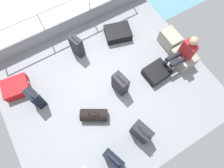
{
  "coord_description": "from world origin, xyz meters",
  "views": [
    {
      "loc": [
        1.51,
        -0.79,
        4.46
      ],
      "look_at": [
        0.04,
        0.09,
        0.25
      ],
      "focal_mm": 29.51,
      "sensor_mm": 36.0,
      "label": 1
    }
  ],
  "objects_px": {
    "suitcase_3": "(77,46)",
    "suitcase_7": "(36,98)",
    "suitcase_6": "(141,132)",
    "suitcase_1": "(113,159)",
    "cargo_crate_0": "(170,39)",
    "suitcase_2": "(157,72)",
    "suitcase_0": "(118,33)",
    "suitcase_5": "(120,84)",
    "duffel_bag": "(94,115)",
    "cargo_crate_1": "(183,58)",
    "suitcase_4": "(16,87)",
    "passenger_seated": "(183,53)"
  },
  "relations": [
    {
      "from": "passenger_seated",
      "to": "suitcase_6",
      "type": "bearing_deg",
      "value": -61.26
    },
    {
      "from": "cargo_crate_1",
      "to": "suitcase_5",
      "type": "distance_m",
      "value": 1.87
    },
    {
      "from": "passenger_seated",
      "to": "suitcase_2",
      "type": "distance_m",
      "value": 0.78
    },
    {
      "from": "suitcase_5",
      "to": "duffel_bag",
      "type": "height_order",
      "value": "suitcase_5"
    },
    {
      "from": "suitcase_4",
      "to": "suitcase_5",
      "type": "bearing_deg",
      "value": 59.57
    },
    {
      "from": "suitcase_0",
      "to": "suitcase_3",
      "type": "height_order",
      "value": "suitcase_3"
    },
    {
      "from": "passenger_seated",
      "to": "suitcase_4",
      "type": "relative_size",
      "value": 1.58
    },
    {
      "from": "suitcase_7",
      "to": "duffel_bag",
      "type": "distance_m",
      "value": 1.44
    },
    {
      "from": "suitcase_3",
      "to": "duffel_bag",
      "type": "distance_m",
      "value": 1.88
    },
    {
      "from": "suitcase_6",
      "to": "suitcase_0",
      "type": "bearing_deg",
      "value": 158.72
    },
    {
      "from": "suitcase_0",
      "to": "suitcase_1",
      "type": "relative_size",
      "value": 0.99
    },
    {
      "from": "suitcase_7",
      "to": "duffel_bag",
      "type": "xyz_separation_m",
      "value": [
        1.02,
        0.99,
        -0.18
      ]
    },
    {
      "from": "suitcase_5",
      "to": "duffel_bag",
      "type": "bearing_deg",
      "value": -71.53
    },
    {
      "from": "suitcase_4",
      "to": "suitcase_2",
      "type": "bearing_deg",
      "value": 65.94
    },
    {
      "from": "passenger_seated",
      "to": "duffel_bag",
      "type": "distance_m",
      "value": 2.62
    },
    {
      "from": "suitcase_0",
      "to": "suitcase_1",
      "type": "height_order",
      "value": "suitcase_1"
    },
    {
      "from": "suitcase_3",
      "to": "suitcase_2",
      "type": "bearing_deg",
      "value": 41.62
    },
    {
      "from": "suitcase_3",
      "to": "suitcase_6",
      "type": "distance_m",
      "value": 2.72
    },
    {
      "from": "suitcase_7",
      "to": "suitcase_0",
      "type": "bearing_deg",
      "value": 104.91
    },
    {
      "from": "cargo_crate_1",
      "to": "suitcase_2",
      "type": "height_order",
      "value": "cargo_crate_1"
    },
    {
      "from": "cargo_crate_1",
      "to": "suitcase_2",
      "type": "xyz_separation_m",
      "value": [
        -0.04,
        -0.81,
        -0.08
      ]
    },
    {
      "from": "suitcase_2",
      "to": "suitcase_4",
      "type": "relative_size",
      "value": 0.93
    },
    {
      "from": "cargo_crate_0",
      "to": "suitcase_1",
      "type": "height_order",
      "value": "suitcase_1"
    },
    {
      "from": "suitcase_4",
      "to": "duffel_bag",
      "type": "distance_m",
      "value": 2.12
    },
    {
      "from": "cargo_crate_0",
      "to": "suitcase_7",
      "type": "distance_m",
      "value": 3.83
    },
    {
      "from": "suitcase_6",
      "to": "suitcase_5",
      "type": "bearing_deg",
      "value": 170.28
    },
    {
      "from": "suitcase_6",
      "to": "suitcase_3",
      "type": "bearing_deg",
      "value": -175.55
    },
    {
      "from": "suitcase_1",
      "to": "suitcase_5",
      "type": "xyz_separation_m",
      "value": [
        -1.37,
        1.01,
        -0.0
      ]
    },
    {
      "from": "suitcase_0",
      "to": "suitcase_5",
      "type": "relative_size",
      "value": 1.16
    },
    {
      "from": "suitcase_7",
      "to": "duffel_bag",
      "type": "height_order",
      "value": "suitcase_7"
    },
    {
      "from": "suitcase_6",
      "to": "suitcase_4",
      "type": "bearing_deg",
      "value": -141.09
    },
    {
      "from": "suitcase_2",
      "to": "suitcase_3",
      "type": "relative_size",
      "value": 0.84
    },
    {
      "from": "passenger_seated",
      "to": "suitcase_3",
      "type": "bearing_deg",
      "value": -128.8
    },
    {
      "from": "suitcase_3",
      "to": "suitcase_7",
      "type": "distance_m",
      "value": 1.68
    },
    {
      "from": "suitcase_5",
      "to": "suitcase_6",
      "type": "height_order",
      "value": "suitcase_6"
    },
    {
      "from": "cargo_crate_0",
      "to": "duffel_bag",
      "type": "xyz_separation_m",
      "value": [
        0.77,
        -2.83,
        -0.06
      ]
    },
    {
      "from": "suitcase_3",
      "to": "suitcase_6",
      "type": "bearing_deg",
      "value": 4.45
    },
    {
      "from": "cargo_crate_1",
      "to": "suitcase_1",
      "type": "relative_size",
      "value": 0.74
    },
    {
      "from": "suitcase_1",
      "to": "suitcase_3",
      "type": "bearing_deg",
      "value": 168.24
    },
    {
      "from": "suitcase_5",
      "to": "suitcase_6",
      "type": "distance_m",
      "value": 1.23
    },
    {
      "from": "cargo_crate_1",
      "to": "suitcase_0",
      "type": "distance_m",
      "value": 1.93
    },
    {
      "from": "suitcase_2",
      "to": "suitcase_5",
      "type": "relative_size",
      "value": 0.89
    },
    {
      "from": "cargo_crate_1",
      "to": "cargo_crate_0",
      "type": "bearing_deg",
      "value": 174.82
    },
    {
      "from": "cargo_crate_1",
      "to": "suitcase_7",
      "type": "height_order",
      "value": "suitcase_7"
    },
    {
      "from": "suitcase_6",
      "to": "suitcase_1",
      "type": "bearing_deg",
      "value": -79.15
    },
    {
      "from": "suitcase_5",
      "to": "duffel_bag",
      "type": "xyz_separation_m",
      "value": [
        0.3,
        -0.91,
        -0.17
      ]
    },
    {
      "from": "suitcase_1",
      "to": "suitcase_5",
      "type": "height_order",
      "value": "suitcase_1"
    },
    {
      "from": "cargo_crate_0",
      "to": "passenger_seated",
      "type": "distance_m",
      "value": 0.79
    },
    {
      "from": "cargo_crate_1",
      "to": "suitcase_3",
      "type": "distance_m",
      "value": 2.83
    },
    {
      "from": "cargo_crate_0",
      "to": "suitcase_6",
      "type": "relative_size",
      "value": 0.7
    }
  ]
}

